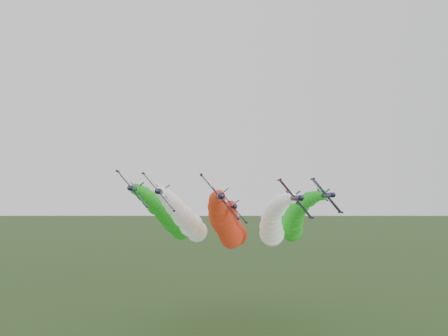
{
  "coord_description": "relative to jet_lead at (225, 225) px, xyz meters",
  "views": [
    {
      "loc": [
        1.95,
        -79.42,
        39.31
      ],
      "look_at": [
        7.34,
        4.11,
        45.19
      ],
      "focal_mm": 35.0,
      "sensor_mm": 36.0,
      "label": 1
    }
  ],
  "objects": [
    {
      "name": "jet_lead",
      "position": [
        0.0,
        0.0,
        0.0
      ],
      "size": [
        14.0,
        74.96,
        19.47
      ],
      "rotation": [
        0.0,
        0.88,
        0.0
      ],
      "color": "#131236",
      "rests_on": "ground"
    },
    {
      "name": "jet_inner_left",
      "position": [
        -10.45,
        13.29,
        0.69
      ],
      "size": [
        13.96,
        74.92,
        19.44
      ],
      "rotation": [
        0.0,
        0.88,
        0.0
      ],
      "color": "#131236",
      "rests_on": "ground"
    },
    {
      "name": "jet_inner_right",
      "position": [
        14.8,
        11.74,
        -0.8
      ],
      "size": [
        14.02,
        74.98,
        19.49
      ],
      "rotation": [
        0.0,
        0.88,
        0.0
      ],
      "color": "#131236",
      "rests_on": "ground"
    },
    {
      "name": "jet_outer_left",
      "position": [
        -15.76,
        18.44,
        1.1
      ],
      "size": [
        14.2,
        75.16,
        19.67
      ],
      "rotation": [
        0.0,
        0.88,
        0.0
      ],
      "color": "#131236",
      "rests_on": "ground"
    },
    {
      "name": "jet_outer_right",
      "position": [
        23.44,
        20.67,
        -0.02
      ],
      "size": [
        14.14,
        75.1,
        19.62
      ],
      "rotation": [
        0.0,
        0.88,
        0.0
      ],
      "color": "#131236",
      "rests_on": "ground"
    },
    {
      "name": "jet_trail",
      "position": [
        4.66,
        28.06,
        -2.46
      ],
      "size": [
        13.86,
        74.81,
        19.33
      ],
      "rotation": [
        0.0,
        0.88,
        0.0
      ],
      "color": "#131236",
      "rests_on": "ground"
    }
  ]
}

